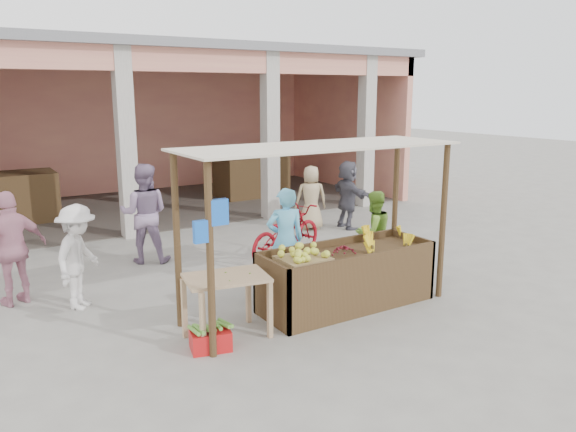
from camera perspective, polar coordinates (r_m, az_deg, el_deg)
ground at (r=8.17m, az=3.10°, el=-9.73°), size 60.00×60.00×0.00m
market_building at (r=15.74m, az=-15.93°, el=10.66°), size 14.40×6.40×4.20m
fruit_stall at (r=8.31m, az=5.98°, el=-6.45°), size 2.60×0.95×0.80m
stall_awning at (r=7.68m, az=2.93°, el=4.16°), size 4.09×1.35×2.39m
banana_heap at (r=8.68m, az=9.93°, el=-2.22°), size 1.22×0.66×0.22m
melon_tray at (r=7.75m, az=1.54°, el=-4.02°), size 0.66×0.57×0.18m
berry_heap at (r=8.12m, az=5.59°, el=-3.44°), size 0.42×0.34×0.13m
side_table at (r=7.17m, az=-6.26°, el=-7.15°), size 1.13×0.85×0.83m
papaya_pile at (r=7.09m, az=-6.31°, el=-5.34°), size 0.69×0.39×0.20m
red_crate at (r=7.09m, az=-7.88°, el=-12.36°), size 0.55×0.45×0.25m
plantain_bundle at (r=7.02m, az=-7.93°, el=-11.14°), size 0.40×0.28×0.08m
produce_sacks at (r=13.97m, az=0.23°, el=1.14°), size 1.08×0.81×0.65m
vendor_blue at (r=8.76m, az=-0.28°, el=-2.10°), size 0.77×0.65×1.76m
vendor_green at (r=9.76m, az=8.67°, el=-1.43°), size 0.75×0.46×1.52m
motorcycle at (r=10.48m, az=-0.20°, el=-1.65°), size 1.31×2.11×1.04m
shopper_a at (r=8.61m, az=-20.57°, el=-3.54°), size 1.08×1.17×1.66m
shopper_b at (r=9.12m, az=-26.20°, el=-2.63°), size 1.19×0.88×1.82m
shopper_c at (r=12.72m, az=2.36°, el=2.21°), size 0.92×0.78×1.62m
shopper_d at (r=12.90m, az=6.10°, el=2.35°), size 0.79×1.58×1.65m
shopper_f at (r=10.55m, az=-14.41°, el=0.71°), size 1.12×0.95×2.00m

